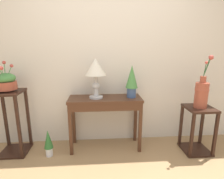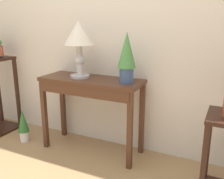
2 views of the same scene
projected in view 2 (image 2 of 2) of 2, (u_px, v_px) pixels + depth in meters
The scene contains 5 objects.
back_wall_with_art at pixel (109, 11), 2.54m from camera, with size 9.00×0.10×2.80m.
console_table at pixel (90, 92), 2.50m from camera, with size 1.01×0.38×0.77m.
table_lamp at pixel (79, 38), 2.44m from camera, with size 0.29×0.29×0.54m.
potted_plant_on_console at pixel (127, 55), 2.27m from camera, with size 0.17×0.17×0.45m.
potted_plant_floor at pixel (23, 124), 2.81m from camera, with size 0.12×0.12×0.38m.
Camera 2 is at (1.17, -0.82, 1.33)m, focal length 41.18 mm.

